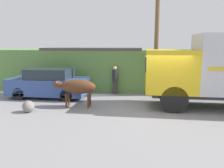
{
  "coord_description": "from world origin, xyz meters",
  "views": [
    {
      "loc": [
        -0.84,
        -9.81,
        2.94
      ],
      "look_at": [
        -2.21,
        0.3,
        1.09
      ],
      "focal_mm": 35.0,
      "sensor_mm": 36.0,
      "label": 1
    }
  ],
  "objects_px": {
    "pedestrian_on_hill": "(115,79)",
    "roadside_rock": "(28,106)",
    "brown_cow": "(77,87)",
    "utility_pole": "(157,35)",
    "parked_suv": "(49,83)"
  },
  "relations": [
    {
      "from": "pedestrian_on_hill",
      "to": "roadside_rock",
      "type": "bearing_deg",
      "value": 53.85
    },
    {
      "from": "parked_suv",
      "to": "pedestrian_on_hill",
      "type": "xyz_separation_m",
      "value": [
        3.59,
        1.31,
        0.14
      ]
    },
    {
      "from": "brown_cow",
      "to": "parked_suv",
      "type": "xyz_separation_m",
      "value": [
        -2.15,
        1.7,
        -0.18
      ]
    },
    {
      "from": "brown_cow",
      "to": "roadside_rock",
      "type": "distance_m",
      "value": 2.3
    },
    {
      "from": "brown_cow",
      "to": "utility_pole",
      "type": "xyz_separation_m",
      "value": [
        3.8,
        2.94,
        2.51
      ]
    },
    {
      "from": "parked_suv",
      "to": "pedestrian_on_hill",
      "type": "bearing_deg",
      "value": 21.72
    },
    {
      "from": "brown_cow",
      "to": "pedestrian_on_hill",
      "type": "xyz_separation_m",
      "value": [
        1.44,
        3.01,
        -0.05
      ]
    },
    {
      "from": "pedestrian_on_hill",
      "to": "utility_pole",
      "type": "height_order",
      "value": "utility_pole"
    },
    {
      "from": "brown_cow",
      "to": "roadside_rock",
      "type": "relative_size",
      "value": 4.05
    },
    {
      "from": "brown_cow",
      "to": "parked_suv",
      "type": "distance_m",
      "value": 2.75
    },
    {
      "from": "utility_pole",
      "to": "roadside_rock",
      "type": "distance_m",
      "value": 7.68
    },
    {
      "from": "brown_cow",
      "to": "pedestrian_on_hill",
      "type": "height_order",
      "value": "pedestrian_on_hill"
    },
    {
      "from": "parked_suv",
      "to": "utility_pole",
      "type": "xyz_separation_m",
      "value": [
        5.95,
        1.24,
        2.69
      ]
    },
    {
      "from": "pedestrian_on_hill",
      "to": "roadside_rock",
      "type": "height_order",
      "value": "pedestrian_on_hill"
    },
    {
      "from": "utility_pole",
      "to": "roadside_rock",
      "type": "bearing_deg",
      "value": -144.61
    }
  ]
}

